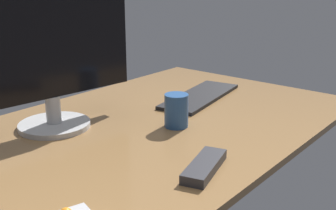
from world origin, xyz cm
name	(u,v)px	position (x,y,z in cm)	size (l,w,h in cm)	color
desk	(143,130)	(0.00, 0.00, 1.00)	(140.00, 84.00, 2.00)	olive
monitor	(48,53)	(-16.61, 19.83, 24.08)	(52.68, 20.87, 41.27)	#BBBBBB
keyboard	(200,96)	(35.24, 4.11, 2.62)	(39.69, 13.57, 1.24)	black
tv_remote	(204,166)	(-12.15, -30.60, 3.18)	(17.53, 5.57, 2.36)	#2D2D33
coffee_mug	(176,111)	(6.72, -7.41, 6.95)	(7.02, 7.02, 9.90)	#28518C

